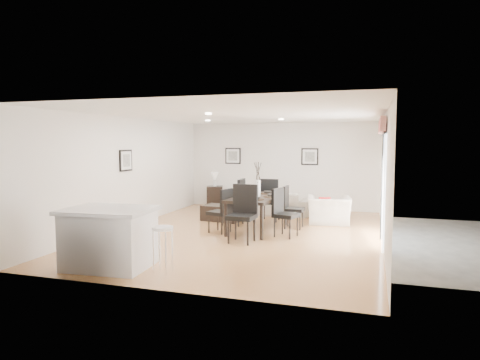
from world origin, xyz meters
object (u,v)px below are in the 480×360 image
(coffee_table, at_px, (222,213))
(bar_stool, at_px, (163,233))
(dining_table, at_px, (258,200))
(side_table, at_px, (215,196))
(dining_chair_enear, at_px, (282,210))
(dining_chair_efar, at_px, (290,205))
(armchair, at_px, (329,210))
(dining_chair_wnear, at_px, (223,208))
(kitchen_island, at_px, (109,237))
(sofa, at_px, (271,203))
(dining_chair_wfar, at_px, (237,199))
(dining_chair_foot, at_px, (269,198))
(dining_chair_head, at_px, (243,210))

(coffee_table, relative_size, bar_stool, 1.38)
(dining_table, xyz_separation_m, side_table, (-2.30, 3.23, -0.40))
(dining_chair_enear, bearing_deg, dining_chair_efar, 15.98)
(armchair, bearing_deg, dining_chair_wnear, 32.35)
(dining_chair_enear, distance_m, kitchen_island, 3.92)
(dining_table, height_order, side_table, dining_table)
(armchair, bearing_deg, side_table, -33.68)
(sofa, relative_size, side_table, 3.35)
(dining_chair_wnear, relative_size, dining_chair_efar, 1.00)
(dining_chair_wnear, relative_size, dining_chair_enear, 0.96)
(sofa, bearing_deg, dining_table, 94.67)
(dining_chair_wnear, height_order, dining_chair_efar, dining_chair_efar)
(kitchen_island, xyz_separation_m, bar_stool, (0.99, 0.00, 0.13))
(dining_table, distance_m, dining_chair_wfar, 0.84)
(dining_chair_wfar, distance_m, dining_chair_foot, 0.99)
(dining_chair_efar, relative_size, bar_stool, 1.38)
(dining_chair_enear, relative_size, kitchen_island, 0.71)
(dining_table, bearing_deg, kitchen_island, -108.37)
(dining_chair_wfar, height_order, dining_chair_efar, dining_chair_wfar)
(dining_chair_enear, bearing_deg, sofa, 33.80)
(dining_chair_enear, distance_m, coffee_table, 2.42)
(dining_table, bearing_deg, dining_chair_enear, -28.66)
(dining_chair_efar, height_order, coffee_table, dining_chair_efar)
(kitchen_island, relative_size, bar_stool, 2.01)
(dining_chair_foot, relative_size, side_table, 1.70)
(dining_chair_head, bearing_deg, armchair, 61.86)
(dining_chair_efar, height_order, dining_chair_foot, dining_chair_foot)
(side_table, bearing_deg, dining_chair_foot, -41.40)
(coffee_table, height_order, kitchen_island, kitchen_island)
(dining_chair_wnear, xyz_separation_m, dining_chair_head, (0.70, -0.69, 0.10))
(dining_table, height_order, bar_stool, dining_table)
(dining_chair_head, distance_m, dining_chair_foot, 2.40)
(dining_chair_wnear, distance_m, kitchen_island, 3.27)
(dining_chair_head, bearing_deg, kitchen_island, -120.25)
(coffee_table, bearing_deg, sofa, 63.36)
(sofa, relative_size, bar_stool, 3.02)
(dining_chair_foot, height_order, side_table, dining_chair_foot)
(dining_chair_wnear, distance_m, dining_chair_head, 0.99)
(armchair, relative_size, dining_chair_wnear, 1.04)
(side_table, distance_m, kitchen_island, 6.92)
(dining_chair_head, distance_m, kitchen_island, 2.93)
(dining_chair_wfar, bearing_deg, coffee_table, -131.43)
(kitchen_island, bearing_deg, dining_table, 62.49)
(dining_chair_wfar, bearing_deg, bar_stool, -0.02)
(dining_chair_wnear, bearing_deg, dining_table, 141.18)
(bar_stool, bearing_deg, dining_chair_head, 76.18)
(sofa, distance_m, bar_stool, 6.03)
(dining_chair_wnear, distance_m, coffee_table, 1.61)
(dining_chair_head, bearing_deg, sofa, 96.21)
(armchair, height_order, bar_stool, bar_stool)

